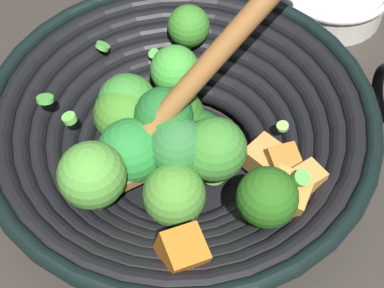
{
  "coord_description": "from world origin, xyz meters",
  "views": [
    {
      "loc": [
        -0.29,
        0.09,
        0.45
      ],
      "look_at": [
        -0.0,
        -0.01,
        0.03
      ],
      "focal_mm": 53.7,
      "sensor_mm": 36.0,
      "label": 1
    }
  ],
  "objects": [
    {
      "name": "ground_plane",
      "position": [
        0.0,
        0.0,
        0.0
      ],
      "size": [
        4.0,
        4.0,
        0.0
      ],
      "primitive_type": "plane",
      "color": "#332D28"
    },
    {
      "name": "wok",
      "position": [
        -0.0,
        0.0,
        0.06
      ],
      "size": [
        0.34,
        0.37,
        0.24
      ],
      "color": "black",
      "rests_on": "ground"
    }
  ]
}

